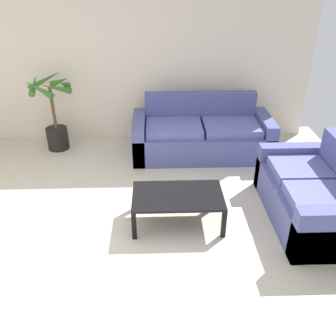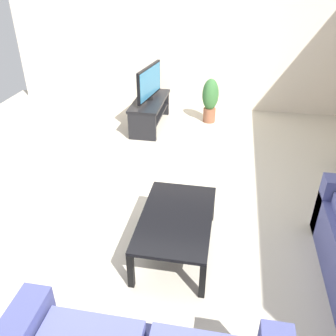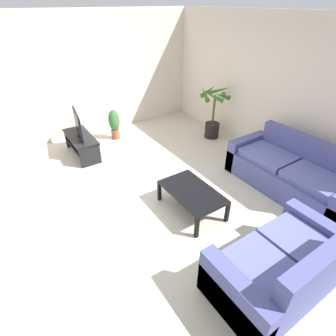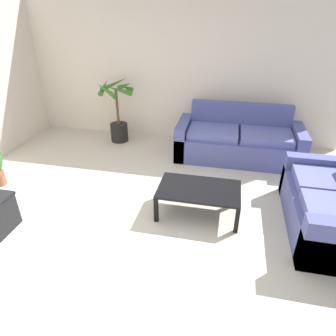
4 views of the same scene
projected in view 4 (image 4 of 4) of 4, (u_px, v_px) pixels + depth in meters
ground_plane at (136, 230)px, 3.59m from camera, size 6.60×6.60×0.00m
wall_back at (181, 70)px, 5.51m from camera, size 6.00×0.06×2.70m
couch_main at (238, 142)px, 5.18m from camera, size 2.12×0.90×0.90m
couch_loveseat at (333, 208)px, 3.49m from camera, size 0.90×1.59×0.90m
coffee_table at (199, 191)px, 3.74m from camera, size 1.03×0.63×0.38m
potted_palm at (118, 115)px, 5.72m from camera, size 0.76×0.79×1.21m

